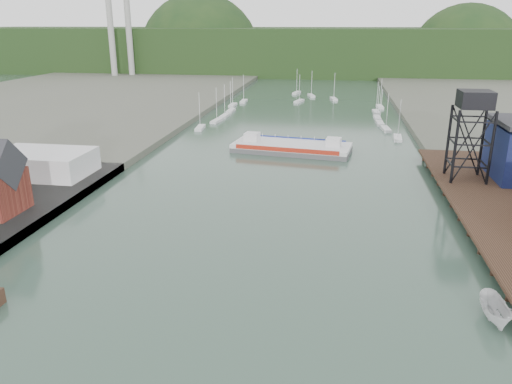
% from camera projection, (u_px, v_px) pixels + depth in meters
% --- Properties ---
extents(ground, '(600.00, 600.00, 0.00)m').
position_uv_depth(ground, '(194.00, 379.00, 43.31)').
color(ground, '#2C4537').
rests_on(ground, ground).
extents(east_pier, '(14.00, 70.00, 2.45)m').
position_uv_depth(east_pier, '(496.00, 205.00, 79.22)').
color(east_pier, black).
rests_on(east_pier, ground).
extents(white_shed, '(18.00, 12.00, 4.50)m').
position_uv_depth(white_shed, '(42.00, 163.00, 95.37)').
color(white_shed, silver).
rests_on(white_shed, west_quay).
extents(lift_tower, '(6.50, 6.50, 16.00)m').
position_uv_depth(lift_tower, '(475.00, 105.00, 87.23)').
color(lift_tower, black).
rests_on(lift_tower, east_pier).
extents(marina_sailboats, '(57.71, 92.65, 0.90)m').
position_uv_depth(marina_sailboats, '(304.00, 111.00, 172.59)').
color(marina_sailboats, silver).
rests_on(marina_sailboats, ground).
extents(smokestacks, '(11.20, 8.20, 60.00)m').
position_uv_depth(smokestacks, '(119.00, 21.00, 266.74)').
color(smokestacks, '#9E9E99').
rests_on(smokestacks, ground).
extents(distant_hills, '(500.00, 120.00, 80.00)m').
position_uv_depth(distant_hills, '(315.00, 53.00, 322.18)').
color(distant_hills, '#183316').
rests_on(distant_hills, ground).
extents(chain_ferry, '(28.86, 14.75, 3.97)m').
position_uv_depth(chain_ferry, '(292.00, 147.00, 119.07)').
color(chain_ferry, '#525154').
rests_on(chain_ferry, ground).
extents(motorboat, '(2.51, 6.50, 2.50)m').
position_uv_depth(motorboat, '(496.00, 311.00, 51.18)').
color(motorboat, silver).
rests_on(motorboat, ground).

